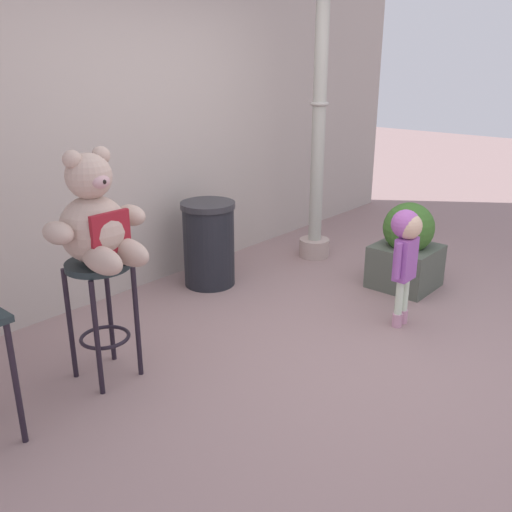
{
  "coord_description": "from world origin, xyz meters",
  "views": [
    {
      "loc": [
        -3.02,
        -1.82,
        1.91
      ],
      "look_at": [
        -0.35,
        0.51,
        0.66
      ],
      "focal_mm": 39.17,
      "sensor_mm": 36.0,
      "label": 1
    }
  ],
  "objects_px": {
    "lamppost": "(318,157)",
    "planter_with_shrub": "(407,249)",
    "child_walking": "(406,243)",
    "trash_bin": "(209,244)",
    "bar_stool_with_teddy": "(101,296)",
    "teddy_bear": "(96,222)"
  },
  "relations": [
    {
      "from": "child_walking",
      "to": "planter_with_shrub",
      "type": "distance_m",
      "value": 0.84
    },
    {
      "from": "bar_stool_with_teddy",
      "to": "child_walking",
      "type": "height_order",
      "value": "child_walking"
    },
    {
      "from": "teddy_bear",
      "to": "planter_with_shrub",
      "type": "xyz_separation_m",
      "value": [
        2.6,
        -0.69,
        -0.67
      ]
    },
    {
      "from": "child_walking",
      "to": "planter_with_shrub",
      "type": "height_order",
      "value": "child_walking"
    },
    {
      "from": "child_walking",
      "to": "planter_with_shrub",
      "type": "bearing_deg",
      "value": -108.84
    },
    {
      "from": "teddy_bear",
      "to": "trash_bin",
      "type": "distance_m",
      "value": 1.76
    },
    {
      "from": "trash_bin",
      "to": "lamppost",
      "type": "bearing_deg",
      "value": -12.54
    },
    {
      "from": "child_walking",
      "to": "planter_with_shrub",
      "type": "xyz_separation_m",
      "value": [
        0.71,
        0.32,
        -0.3
      ]
    },
    {
      "from": "teddy_bear",
      "to": "lamppost",
      "type": "relative_size",
      "value": 0.26
    },
    {
      "from": "bar_stool_with_teddy",
      "to": "teddy_bear",
      "type": "relative_size",
      "value": 1.15
    },
    {
      "from": "child_walking",
      "to": "trash_bin",
      "type": "height_order",
      "value": "child_walking"
    },
    {
      "from": "lamppost",
      "to": "planter_with_shrub",
      "type": "distance_m",
      "value": 1.27
    },
    {
      "from": "teddy_bear",
      "to": "child_walking",
      "type": "bearing_deg",
      "value": -28.41
    },
    {
      "from": "child_walking",
      "to": "teddy_bear",
      "type": "bearing_deg",
      "value": 18.31
    },
    {
      "from": "planter_with_shrub",
      "to": "lamppost",
      "type": "bearing_deg",
      "value": 82.77
    },
    {
      "from": "planter_with_shrub",
      "to": "trash_bin",
      "type": "bearing_deg",
      "value": 129.05
    },
    {
      "from": "lamppost",
      "to": "trash_bin",
      "type": "bearing_deg",
      "value": 167.46
    },
    {
      "from": "teddy_bear",
      "to": "bar_stool_with_teddy",
      "type": "bearing_deg",
      "value": 90.0
    },
    {
      "from": "child_walking",
      "to": "trash_bin",
      "type": "xyz_separation_m",
      "value": [
        -0.37,
        1.66,
        -0.27
      ]
    },
    {
      "from": "child_walking",
      "to": "trash_bin",
      "type": "distance_m",
      "value": 1.73
    },
    {
      "from": "bar_stool_with_teddy",
      "to": "child_walking",
      "type": "distance_m",
      "value": 2.16
    },
    {
      "from": "bar_stool_with_teddy",
      "to": "trash_bin",
      "type": "relative_size",
      "value": 1.03
    }
  ]
}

